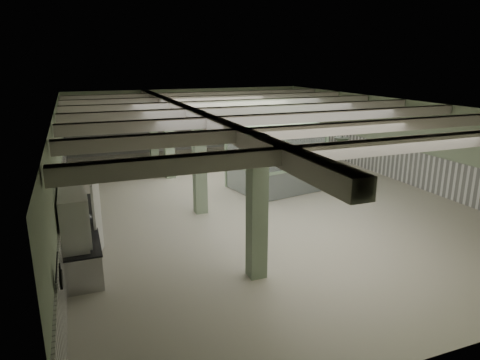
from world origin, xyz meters
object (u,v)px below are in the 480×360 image
object	(u,v)px
walkin_cooler	(76,230)
guard_booth	(275,146)
prep_counter	(81,236)
filing_cabinet	(314,169)

from	to	relation	value
walkin_cooler	guard_booth	xyz separation A→B (m)	(7.84, 4.65, 0.75)
prep_counter	filing_cabinet	world-z (taller)	filing_cabinet
prep_counter	filing_cabinet	distance (m)	10.62
walkin_cooler	guard_booth	bearing A→B (deg)	30.67
prep_counter	walkin_cooler	xyz separation A→B (m)	(-0.08, -1.13, 0.63)
guard_booth	filing_cabinet	xyz separation A→B (m)	(2.12, 0.36, -1.25)
walkin_cooler	guard_booth	size ratio (longest dim) A/B	0.62
filing_cabinet	prep_counter	bearing A→B (deg)	-169.50
filing_cabinet	walkin_cooler	bearing A→B (deg)	-164.26
guard_booth	prep_counter	bearing A→B (deg)	-165.71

